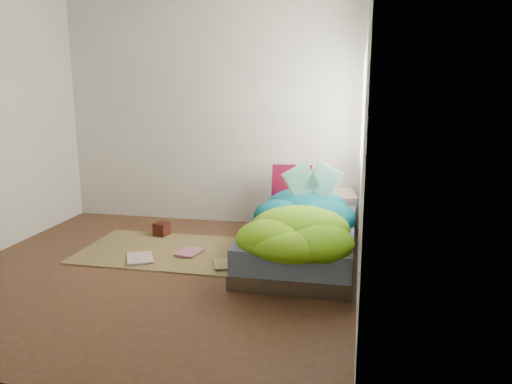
# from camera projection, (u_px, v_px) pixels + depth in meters

# --- Properties ---
(ground) EXTENTS (3.50, 3.50, 0.00)m
(ground) POSITION_uv_depth(u_px,v_px,m) (156.00, 272.00, 4.42)
(ground) COLOR #412919
(ground) RESTS_ON ground
(room_walls) EXTENTS (3.54, 3.54, 2.62)m
(room_walls) POSITION_uv_depth(u_px,v_px,m) (149.00, 85.00, 4.08)
(room_walls) COLOR silver
(room_walls) RESTS_ON ground
(bed) EXTENTS (1.00, 2.00, 0.34)m
(bed) POSITION_uv_depth(u_px,v_px,m) (303.00, 238.00, 4.83)
(bed) COLOR #34261C
(bed) RESTS_ON ground
(duvet) EXTENTS (0.96, 1.84, 0.34)m
(duvet) POSITION_uv_depth(u_px,v_px,m) (301.00, 210.00, 4.55)
(duvet) COLOR #075C6B
(duvet) RESTS_ON bed
(rug) EXTENTS (1.60, 1.10, 0.01)m
(rug) POSITION_uv_depth(u_px,v_px,m) (164.00, 250.00, 4.98)
(rug) COLOR brown
(rug) RESTS_ON ground
(pillow_floral) EXTENTS (0.58, 0.44, 0.11)m
(pillow_floral) POSITION_uv_depth(u_px,v_px,m) (331.00, 198.00, 5.52)
(pillow_floral) COLOR white
(pillow_floral) RESTS_ON bed
(pillow_magenta) EXTENTS (0.44, 0.16, 0.43)m
(pillow_magenta) POSITION_uv_depth(u_px,v_px,m) (292.00, 185.00, 5.43)
(pillow_magenta) COLOR #4F051E
(pillow_magenta) RESTS_ON bed
(open_book) EXTENTS (0.47, 0.23, 0.28)m
(open_book) POSITION_uv_depth(u_px,v_px,m) (313.00, 170.00, 4.79)
(open_book) COLOR green
(open_book) RESTS_ON duvet
(wooden_box) EXTENTS (0.17, 0.17, 0.14)m
(wooden_box) POSITION_uv_depth(u_px,v_px,m) (162.00, 229.00, 5.44)
(wooden_box) COLOR #360E0C
(wooden_box) RESTS_ON rug
(floor_book_a) EXTENTS (0.36, 0.40, 0.02)m
(floor_book_a) POSITION_uv_depth(u_px,v_px,m) (127.00, 260.00, 4.66)
(floor_book_a) COLOR silver
(floor_book_a) RESTS_ON rug
(floor_book_b) EXTENTS (0.25, 0.31, 0.03)m
(floor_book_b) POSITION_uv_depth(u_px,v_px,m) (180.00, 251.00, 4.90)
(floor_book_b) COLOR #CC7687
(floor_book_b) RESTS_ON rug
(floor_book_c) EXTENTS (0.29, 0.33, 0.02)m
(floor_book_c) POSITION_uv_depth(u_px,v_px,m) (214.00, 265.00, 4.53)
(floor_book_c) COLOR tan
(floor_book_c) RESTS_ON rug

